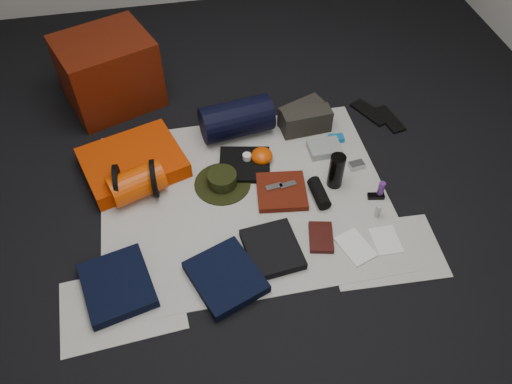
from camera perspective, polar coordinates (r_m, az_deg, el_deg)
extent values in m
cube|color=black|center=(2.84, -1.27, -0.77)|extent=(4.50, 4.50, 0.02)
cube|color=silver|center=(2.83, -1.28, -0.60)|extent=(1.60, 1.30, 0.01)
cube|color=silver|center=(2.53, -15.04, -12.40)|extent=(0.61, 0.44, 0.00)
cube|color=silver|center=(2.70, 14.53, -6.52)|extent=(0.60, 0.43, 0.00)
cube|color=#551506|center=(3.44, -16.46, 13.03)|extent=(0.69, 0.64, 0.47)
cube|color=#C93402|center=(3.03, -13.88, 3.29)|extent=(0.67, 0.60, 0.10)
cylinder|color=#CF3E03|center=(2.85, -13.47, 0.95)|extent=(0.34, 0.27, 0.18)
cylinder|color=black|center=(2.85, -15.52, 0.91)|extent=(0.02, 0.22, 0.22)
cylinder|color=black|center=(2.83, -11.55, 1.52)|extent=(0.03, 0.22, 0.22)
cylinder|color=black|center=(3.12, -2.25, 8.35)|extent=(0.47, 0.29, 0.23)
cylinder|color=black|center=(2.89, -3.85, 0.96)|extent=(0.43, 0.43, 0.01)
cylinder|color=black|center=(2.86, -3.89, 1.52)|extent=(0.17, 0.17, 0.07)
cube|color=#2B2822|center=(3.24, 5.14, 8.92)|extent=(0.31, 0.21, 0.14)
cube|color=#2B2822|center=(3.18, 5.79, 8.05)|extent=(0.32, 0.14, 0.15)
cube|color=black|center=(3.43, 12.87, 8.85)|extent=(0.21, 0.29, 0.02)
cube|color=black|center=(3.40, 14.98, 8.04)|extent=(0.14, 0.27, 0.01)
cube|color=black|center=(2.56, -15.55, -10.22)|extent=(0.39, 0.42, 0.06)
cube|color=black|center=(2.49, -3.48, -9.67)|extent=(0.41, 0.44, 0.05)
cube|color=black|center=(2.58, 1.88, -6.54)|extent=(0.30, 0.33, 0.05)
cube|color=black|center=(2.98, -1.31, 3.16)|extent=(0.35, 0.33, 0.03)
cube|color=#551509|center=(2.83, 2.94, 0.07)|extent=(0.31, 0.31, 0.04)
ellipsoid|color=#CF3E03|center=(2.99, 0.67, 4.14)|extent=(0.15, 0.15, 0.09)
cube|color=gray|center=(3.09, 7.82, 4.97)|extent=(0.19, 0.15, 0.05)
cylinder|color=black|center=(2.85, 9.16, 2.40)|extent=(0.09, 0.09, 0.22)
cylinder|color=black|center=(2.82, 7.22, -0.13)|extent=(0.09, 0.20, 0.08)
cube|color=#ACADB1|center=(3.03, 11.39, 3.03)|extent=(0.09, 0.06, 0.04)
cube|color=#1063A0|center=(3.18, 9.14, 6.07)|extent=(0.10, 0.07, 0.03)
cylinder|color=#532372|center=(2.88, 14.09, 0.27)|extent=(0.04, 0.04, 0.11)
cylinder|color=#9DA19D|center=(2.79, 13.77, -2.13)|extent=(0.03, 0.03, 0.09)
cube|color=black|center=(2.66, 7.44, -5.15)|extent=(0.16, 0.21, 0.03)
cube|color=silver|center=(2.66, 11.29, -6.19)|extent=(0.20, 0.24, 0.01)
cube|color=silver|center=(2.73, 14.62, -5.36)|extent=(0.14, 0.18, 0.01)
cube|color=black|center=(2.90, 13.53, -0.46)|extent=(0.10, 0.05, 0.02)
cube|color=#ACADB1|center=(2.50, -12.66, -12.16)|extent=(0.09, 0.09, 0.01)
cylinder|color=silver|center=(2.98, -1.04, 4.05)|extent=(0.05, 0.05, 0.03)
cube|color=#ACADB1|center=(2.82, 2.07, 0.59)|extent=(0.10, 0.05, 0.01)
cube|color=#ACADB1|center=(2.83, 3.65, 0.83)|extent=(0.10, 0.05, 0.01)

